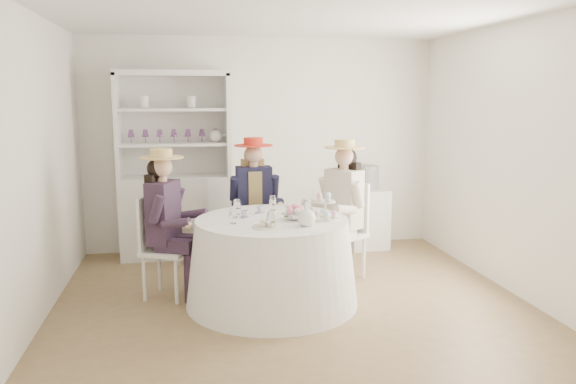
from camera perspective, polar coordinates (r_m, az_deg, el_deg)
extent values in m
plane|color=brown|center=(5.63, 0.18, -10.77)|extent=(4.50, 4.50, 0.00)
plane|color=white|center=(5.32, 0.20, 17.60)|extent=(4.50, 4.50, 0.00)
plane|color=white|center=(7.27, -2.66, 4.82)|extent=(4.50, 0.00, 4.50)
plane|color=white|center=(3.38, 6.31, -0.90)|extent=(4.50, 0.00, 4.50)
plane|color=white|center=(5.38, -24.11, 2.26)|extent=(0.00, 4.50, 4.50)
plane|color=white|center=(6.13, 21.41, 3.24)|extent=(0.00, 4.50, 4.50)
cone|color=white|center=(5.40, -1.63, -7.14)|extent=(1.64, 1.64, 0.81)
cylinder|color=white|center=(5.30, -1.66, -2.85)|extent=(1.44, 1.44, 0.02)
cube|color=silver|center=(7.09, -11.25, -2.41)|extent=(1.40, 0.70, 1.01)
cube|color=silver|center=(7.17, -11.51, 6.74)|extent=(1.33, 0.25, 1.23)
cube|color=silver|center=(6.94, -11.73, 11.72)|extent=(1.40, 0.70, 0.07)
cube|color=silver|center=(6.99, -16.90, 6.44)|extent=(0.12, 0.50, 1.23)
cube|color=silver|center=(6.96, -6.17, 6.79)|extent=(0.12, 0.50, 1.23)
cube|color=silver|center=(6.96, -11.49, 4.81)|extent=(1.31, 0.63, 0.03)
cube|color=silver|center=(6.94, -11.60, 8.21)|extent=(1.31, 0.63, 0.03)
sphere|color=white|center=(6.96, -7.35, 5.66)|extent=(0.16, 0.16, 0.16)
cube|color=silver|center=(7.45, 7.91, -2.64)|extent=(0.53, 0.53, 0.78)
cylinder|color=black|center=(7.35, 8.00, 1.49)|extent=(0.36, 0.36, 0.31)
cube|color=silver|center=(5.66, -12.21, -5.86)|extent=(0.55, 0.55, 0.04)
cylinder|color=silver|center=(5.52, -11.28, -8.86)|extent=(0.04, 0.04, 0.46)
cylinder|color=silver|center=(5.81, -9.90, -7.86)|extent=(0.04, 0.04, 0.46)
cylinder|color=silver|center=(5.66, -14.40, -8.50)|extent=(0.04, 0.04, 0.46)
cylinder|color=silver|center=(5.94, -12.90, -7.55)|extent=(0.04, 0.04, 0.46)
cube|color=silver|center=(5.68, -14.03, -2.95)|extent=(0.19, 0.38, 0.52)
cube|color=black|center=(5.58, -12.54, -2.01)|extent=(0.34, 0.43, 0.61)
cube|color=black|center=(5.51, -11.48, -5.38)|extent=(0.38, 0.27, 0.13)
cylinder|color=black|center=(5.54, -9.97, -8.63)|extent=(0.10, 0.10, 0.48)
cylinder|color=black|center=(5.36, -13.17, -1.72)|extent=(0.20, 0.16, 0.29)
cube|color=black|center=(5.67, -10.68, -4.91)|extent=(0.38, 0.27, 0.13)
cylinder|color=black|center=(5.70, -9.22, -8.07)|extent=(0.10, 0.10, 0.48)
cylinder|color=black|center=(5.74, -11.26, -0.90)|extent=(0.20, 0.16, 0.29)
cylinder|color=#D8A889|center=(5.52, -12.67, 1.28)|extent=(0.09, 0.09, 0.08)
sphere|color=#D8A889|center=(5.51, -12.71, 2.47)|extent=(0.20, 0.20, 0.20)
sphere|color=black|center=(5.53, -13.14, 2.32)|extent=(0.20, 0.20, 0.20)
cube|color=black|center=(5.58, -13.38, -0.18)|extent=(0.18, 0.26, 0.40)
cylinder|color=tan|center=(5.50, -12.75, 3.44)|extent=(0.42, 0.42, 0.01)
cylinder|color=tan|center=(5.49, -12.76, 3.87)|extent=(0.21, 0.21, 0.08)
cube|color=silver|center=(6.38, -3.42, -3.77)|extent=(0.45, 0.45, 0.04)
cylinder|color=silver|center=(6.25, -4.72, -6.40)|extent=(0.04, 0.04, 0.47)
cylinder|color=silver|center=(6.31, -1.60, -6.24)|extent=(0.04, 0.04, 0.47)
cylinder|color=silver|center=(6.58, -5.12, -5.59)|extent=(0.04, 0.04, 0.47)
cylinder|color=silver|center=(6.63, -2.16, -5.44)|extent=(0.04, 0.04, 0.47)
cube|color=silver|center=(6.51, -3.71, -0.89)|extent=(0.41, 0.05, 0.54)
cube|color=#191933|center=(6.32, -3.49, -0.21)|extent=(0.40, 0.23, 0.62)
cube|color=tan|center=(6.32, -3.49, -0.21)|extent=(0.16, 0.24, 0.54)
cube|color=#191933|center=(6.22, -4.12, -3.31)|extent=(0.15, 0.37, 0.13)
cylinder|color=#191933|center=(6.16, -3.88, -6.55)|extent=(0.11, 0.11, 0.49)
cylinder|color=#191933|center=(6.23, -5.45, 0.33)|extent=(0.10, 0.19, 0.30)
cube|color=#191933|center=(6.25, -2.36, -3.23)|extent=(0.15, 0.37, 0.13)
cylinder|color=#191933|center=(6.19, -2.10, -6.45)|extent=(0.11, 0.11, 0.49)
cylinder|color=#191933|center=(6.30, -1.43, 0.47)|extent=(0.10, 0.19, 0.30)
cylinder|color=#D8A889|center=(6.27, -3.52, 2.79)|extent=(0.10, 0.10, 0.09)
sphere|color=#D8A889|center=(6.26, -3.53, 3.86)|extent=(0.20, 0.20, 0.20)
sphere|color=tan|center=(6.31, -3.60, 3.76)|extent=(0.20, 0.20, 0.20)
cube|color=tan|center=(6.37, -3.63, 1.54)|extent=(0.26, 0.10, 0.41)
cylinder|color=red|center=(6.25, -3.54, 4.75)|extent=(0.43, 0.43, 0.01)
cylinder|color=red|center=(6.24, -3.54, 5.14)|extent=(0.22, 0.22, 0.09)
cube|color=silver|center=(6.13, 5.48, -4.35)|extent=(0.60, 0.60, 0.04)
cylinder|color=silver|center=(6.18, 3.17, -6.58)|extent=(0.04, 0.04, 0.47)
cylinder|color=silver|center=(5.96, 5.61, -7.23)|extent=(0.04, 0.04, 0.47)
cylinder|color=silver|center=(6.43, 5.29, -5.97)|extent=(0.04, 0.04, 0.47)
cylinder|color=silver|center=(6.21, 7.70, -6.56)|extent=(0.04, 0.04, 0.47)
cube|color=silver|center=(6.21, 6.70, -1.44)|extent=(0.25, 0.36, 0.54)
cube|color=beige|center=(6.06, 5.68, -0.66)|extent=(0.39, 0.44, 0.63)
cube|color=beige|center=(6.07, 4.00, -3.62)|extent=(0.38, 0.32, 0.13)
cylinder|color=beige|center=(6.05, 3.00, -6.83)|extent=(0.11, 0.11, 0.50)
cylinder|color=beige|center=(6.16, 3.86, 0.25)|extent=(0.21, 0.18, 0.30)
cube|color=beige|center=(5.95, 5.38, -3.92)|extent=(0.38, 0.32, 0.13)
cylinder|color=beige|center=(5.93, 4.37, -7.20)|extent=(0.11, 0.11, 0.50)
cylinder|color=beige|center=(5.87, 7.06, -0.27)|extent=(0.21, 0.18, 0.30)
cylinder|color=#D8A889|center=(6.01, 5.73, 2.48)|extent=(0.10, 0.10, 0.09)
sphere|color=#D8A889|center=(5.99, 5.75, 3.60)|extent=(0.20, 0.20, 0.20)
sphere|color=black|center=(6.03, 6.05, 3.48)|extent=(0.20, 0.20, 0.20)
cube|color=black|center=(6.09, 6.24, 1.14)|extent=(0.21, 0.26, 0.41)
cylinder|color=tan|center=(5.98, 5.77, 4.53)|extent=(0.43, 0.43, 0.01)
cylinder|color=tan|center=(5.98, 5.77, 4.94)|extent=(0.22, 0.22, 0.09)
cube|color=silver|center=(6.85, -9.91, -3.03)|extent=(0.44, 0.44, 0.04)
cylinder|color=silver|center=(7.08, -8.56, -4.60)|extent=(0.04, 0.04, 0.46)
cylinder|color=silver|center=(7.07, -11.30, -4.71)|extent=(0.04, 0.04, 0.46)
cylinder|color=silver|center=(6.75, -8.34, -5.29)|extent=(0.04, 0.04, 0.46)
cylinder|color=silver|center=(6.74, -11.21, -5.41)|extent=(0.04, 0.04, 0.46)
cube|color=silver|center=(6.61, -9.90, -0.98)|extent=(0.40, 0.05, 0.53)
imported|color=white|center=(5.35, -4.40, -2.30)|extent=(0.10, 0.10, 0.06)
imported|color=white|center=(5.54, -2.84, -1.83)|extent=(0.09, 0.09, 0.07)
imported|color=white|center=(5.50, 0.63, -1.92)|extent=(0.10, 0.10, 0.06)
imported|color=white|center=(5.25, 0.76, -2.53)|extent=(0.29, 0.29, 0.06)
sphere|color=pink|center=(5.26, 1.21, -1.91)|extent=(0.06, 0.06, 0.06)
sphere|color=white|center=(5.29, 1.00, -1.84)|extent=(0.06, 0.06, 0.06)
sphere|color=pink|center=(5.30, 0.61, -1.81)|extent=(0.06, 0.06, 0.06)
sphere|color=white|center=(5.29, 0.23, -1.84)|extent=(0.06, 0.06, 0.06)
sphere|color=pink|center=(5.25, 0.02, -1.91)|extent=(0.06, 0.06, 0.06)
sphere|color=white|center=(5.22, 0.10, -1.99)|extent=(0.06, 0.06, 0.06)
sphere|color=pink|center=(5.19, 0.42, -2.04)|extent=(0.06, 0.06, 0.06)
sphere|color=white|center=(5.19, 0.83, -2.04)|extent=(0.06, 0.06, 0.06)
sphere|color=pink|center=(5.22, 1.15, -1.99)|extent=(0.06, 0.06, 0.06)
sphere|color=white|center=(4.99, 1.91, -2.66)|extent=(0.16, 0.16, 0.16)
cylinder|color=white|center=(5.01, 3.02, -2.51)|extent=(0.10, 0.03, 0.08)
cylinder|color=white|center=(4.97, 1.91, -1.74)|extent=(0.04, 0.04, 0.02)
cylinder|color=white|center=(4.96, -2.15, -3.54)|extent=(0.26, 0.26, 0.01)
cube|color=beige|center=(4.92, -2.69, -3.34)|extent=(0.06, 0.04, 0.03)
cube|color=beige|center=(4.95, -2.15, -3.13)|extent=(0.07, 0.05, 0.03)
cube|color=beige|center=(4.98, -1.61, -3.19)|extent=(0.07, 0.06, 0.03)
cube|color=beige|center=(4.98, -2.44, -3.04)|extent=(0.07, 0.07, 0.03)
cube|color=beige|center=(4.92, -1.73, -3.35)|extent=(0.06, 0.07, 0.03)
cylinder|color=white|center=(5.27, 3.78, -2.73)|extent=(0.26, 0.26, 0.01)
cylinder|color=white|center=(5.26, 3.79, -1.88)|extent=(0.02, 0.02, 0.17)
cylinder|color=white|center=(5.24, 3.80, -0.96)|extent=(0.19, 0.19, 0.01)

